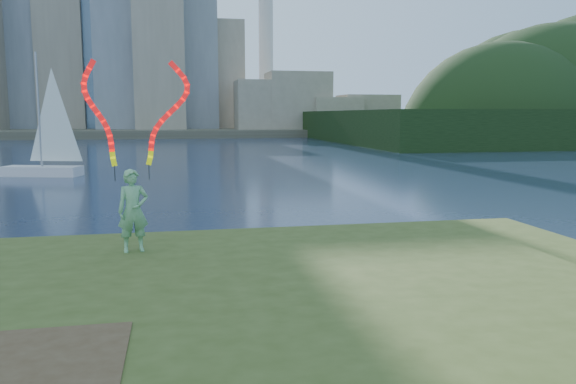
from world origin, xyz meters
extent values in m
plane|color=#1A2843|center=(0.00, 0.00, 0.00)|extent=(320.00, 320.00, 0.00)
cube|color=#39491A|center=(0.00, -2.20, 0.40)|extent=(17.00, 15.00, 0.30)
cube|color=#39491A|center=(0.00, -2.00, 0.65)|extent=(14.00, 12.00, 0.30)
cube|color=#4B4637|center=(0.00, 95.00, 0.60)|extent=(320.00, 40.00, 1.20)
imported|color=#13721A|center=(-0.83, 2.26, 1.61)|extent=(0.66, 0.50, 1.62)
cylinder|color=black|center=(-1.15, 2.30, 2.35)|extent=(0.02, 0.02, 0.30)
cylinder|color=black|center=(-0.51, 2.43, 2.35)|extent=(0.02, 0.02, 0.30)
cube|color=silver|center=(-7.45, 25.12, 0.26)|extent=(4.55, 2.57, 0.61)
cylinder|color=gray|center=(-7.45, 25.12, 3.64)|extent=(0.12, 0.12, 6.59)
camera|label=1|loc=(-0.01, -8.88, 3.45)|focal=35.00mm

